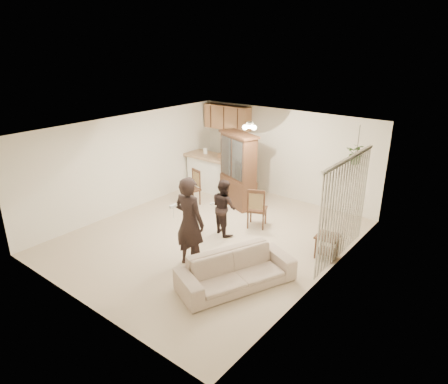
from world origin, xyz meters
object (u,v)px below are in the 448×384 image
Objects in this scene: child at (224,206)px; sofa at (236,268)px; china_hutch at (238,170)px; chair_hutch_left at (227,189)px; chair_hutch_right at (257,215)px; chair_bar at (191,195)px; adult at (189,224)px; side_table at (327,246)px.

sofa is at bearing 154.90° from child.
chair_hutch_left is (-0.55, 0.24, -0.71)m from china_hutch.
chair_hutch_right is at bearing -13.19° from china_hutch.
china_hutch is (-2.27, 3.12, 0.62)m from sofa.
chair_hutch_right is (2.20, -0.04, 0.01)m from chair_bar.
adult is at bearing 65.43° from chair_hutch_right.
sofa is 4.06m from chair_bar.
adult is 2.38m from chair_hutch_right.
china_hutch is 2.07× the size of chair_bar.
sofa is at bearing -113.34° from side_table.
chair_hutch_right is (1.17, -0.81, -0.70)m from china_hutch.
adult is 2.88m from side_table.
sofa is 2.16m from side_table.
china_hutch is 3.41m from side_table.
side_table is at bearing -148.76° from child.
adult is 1.33× the size of child.
china_hutch is (-0.77, 1.58, 0.31)m from child.
side_table is (2.36, 0.45, -0.42)m from child.
sofa is 2.57m from chair_hutch_right.
sofa is at bearing -32.49° from china_hutch.
side_table is (0.86, 1.98, -0.11)m from sofa.
adult is at bearing 123.51° from child.
side_table is (2.01, 1.96, -0.64)m from adult.
chair_hutch_left is (-3.68, 1.37, 0.02)m from side_table.
sofa is 3.43× the size of side_table.
adult is at bearing -135.72° from side_table.
adult is at bearing 112.38° from sofa.
side_table is 0.57× the size of chair_bar.
sofa is at bearing 92.18° from chair_hutch_right.
side_table is at bearing 10.39° from chair_bar.
chair_bar is (-3.30, 2.36, -0.09)m from sofa.
china_hutch is (-1.12, 3.10, 0.08)m from adult.
sofa is at bearing -14.79° from chair_hutch_left.
child is 1.40× the size of chair_bar.
side_table is at bearing -138.65° from adult.
child is at bearing 67.84° from sofa.
adult is 3.30m from china_hutch.
side_table is 0.56× the size of chair_hutch_left.
china_hutch is at bearing 11.90° from chair_hutch_left.
sofa is at bearing 175.95° from adult.
child is 1.34× the size of chair_hutch_right.
adult is at bearing -48.73° from china_hutch.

